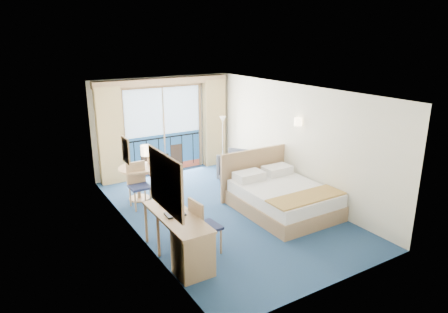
{
  "coord_description": "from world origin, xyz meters",
  "views": [
    {
      "loc": [
        -4.25,
        -7.0,
        3.77
      ],
      "look_at": [
        0.14,
        0.2,
        1.2
      ],
      "focal_mm": 32.0,
      "sensor_mm": 36.0,
      "label": 1
    }
  ],
  "objects_px": {
    "nightstand": "(268,177)",
    "table_chair_a": "(157,172)",
    "floor_lamp": "(223,129)",
    "armchair": "(237,166)",
    "bed": "(281,197)",
    "desk_chair": "(202,224)",
    "table_chair_b": "(138,182)",
    "desk": "(189,246)",
    "round_table": "(138,175)"
  },
  "relations": [
    {
      "from": "table_chair_a",
      "to": "floor_lamp",
      "type": "bearing_deg",
      "value": -72.74
    },
    {
      "from": "nightstand",
      "to": "floor_lamp",
      "type": "relative_size",
      "value": 0.35
    },
    {
      "from": "nightstand",
      "to": "table_chair_a",
      "type": "xyz_separation_m",
      "value": [
        -2.65,
        0.97,
        0.32
      ]
    },
    {
      "from": "armchair",
      "to": "table_chair_a",
      "type": "distance_m",
      "value": 2.25
    },
    {
      "from": "table_chair_a",
      "to": "desk_chair",
      "type": "bearing_deg",
      "value": 166.29
    },
    {
      "from": "nightstand",
      "to": "table_chair_b",
      "type": "distance_m",
      "value": 3.34
    },
    {
      "from": "nightstand",
      "to": "round_table",
      "type": "bearing_deg",
      "value": 162.85
    },
    {
      "from": "nightstand",
      "to": "table_chair_b",
      "type": "relative_size",
      "value": 0.52
    },
    {
      "from": "nightstand",
      "to": "table_chair_b",
      "type": "height_order",
      "value": "table_chair_b"
    },
    {
      "from": "nightstand",
      "to": "table_chair_a",
      "type": "height_order",
      "value": "table_chair_a"
    },
    {
      "from": "bed",
      "to": "desk_chair",
      "type": "xyz_separation_m",
      "value": [
        -2.39,
        -0.72,
        0.27
      ]
    },
    {
      "from": "floor_lamp",
      "to": "desk",
      "type": "distance_m",
      "value": 5.6
    },
    {
      "from": "bed",
      "to": "desk_chair",
      "type": "relative_size",
      "value": 2.11
    },
    {
      "from": "round_table",
      "to": "table_chair_b",
      "type": "height_order",
      "value": "table_chair_b"
    },
    {
      "from": "desk",
      "to": "table_chair_a",
      "type": "relative_size",
      "value": 1.66
    },
    {
      "from": "floor_lamp",
      "to": "table_chair_a",
      "type": "xyz_separation_m",
      "value": [
        -2.52,
        -1.1,
        -0.56
      ]
    },
    {
      "from": "armchair",
      "to": "table_chair_a",
      "type": "xyz_separation_m",
      "value": [
        -2.24,
        0.1,
        0.19
      ]
    },
    {
      "from": "bed",
      "to": "round_table",
      "type": "distance_m",
      "value": 3.39
    },
    {
      "from": "bed",
      "to": "table_chair_b",
      "type": "height_order",
      "value": "bed"
    },
    {
      "from": "bed",
      "to": "table_chair_a",
      "type": "relative_size",
      "value": 2.14
    },
    {
      "from": "floor_lamp",
      "to": "table_chair_a",
      "type": "height_order",
      "value": "floor_lamp"
    },
    {
      "from": "armchair",
      "to": "table_chair_b",
      "type": "xyz_separation_m",
      "value": [
        -2.87,
        -0.29,
        0.18
      ]
    },
    {
      "from": "table_chair_a",
      "to": "table_chair_b",
      "type": "height_order",
      "value": "table_chair_a"
    },
    {
      "from": "floor_lamp",
      "to": "armchair",
      "type": "bearing_deg",
      "value": -102.95
    },
    {
      "from": "bed",
      "to": "desk_chair",
      "type": "distance_m",
      "value": 2.51
    },
    {
      "from": "bed",
      "to": "nightstand",
      "type": "distance_m",
      "value": 1.48
    },
    {
      "from": "desk",
      "to": "table_chair_b",
      "type": "xyz_separation_m",
      "value": [
        0.19,
        2.96,
        0.13
      ]
    },
    {
      "from": "nightstand",
      "to": "desk",
      "type": "xyz_separation_m",
      "value": [
        -3.47,
        -2.39,
        0.18
      ]
    },
    {
      "from": "table_chair_a",
      "to": "desk",
      "type": "bearing_deg",
      "value": 160.04
    },
    {
      "from": "desk",
      "to": "table_chair_b",
      "type": "height_order",
      "value": "table_chair_b"
    },
    {
      "from": "floor_lamp",
      "to": "desk_chair",
      "type": "height_order",
      "value": "floor_lamp"
    },
    {
      "from": "table_chair_a",
      "to": "table_chair_b",
      "type": "distance_m",
      "value": 0.73
    },
    {
      "from": "desk",
      "to": "round_table",
      "type": "bearing_deg",
      "value": 84.4
    },
    {
      "from": "desk",
      "to": "desk_chair",
      "type": "height_order",
      "value": "desk_chair"
    },
    {
      "from": "armchair",
      "to": "desk_chair",
      "type": "xyz_separation_m",
      "value": [
        -2.64,
        -2.91,
        0.2
      ]
    },
    {
      "from": "round_table",
      "to": "table_chair_a",
      "type": "bearing_deg",
      "value": -0.28
    },
    {
      "from": "armchair",
      "to": "round_table",
      "type": "relative_size",
      "value": 0.98
    },
    {
      "from": "armchair",
      "to": "desk",
      "type": "height_order",
      "value": "desk"
    },
    {
      "from": "desk",
      "to": "round_table",
      "type": "xyz_separation_m",
      "value": [
        0.33,
        3.36,
        0.16
      ]
    },
    {
      "from": "bed",
      "to": "table_chair_a",
      "type": "bearing_deg",
      "value": 131.09
    },
    {
      "from": "nightstand",
      "to": "desk_chair",
      "type": "height_order",
      "value": "desk_chair"
    },
    {
      "from": "armchair",
      "to": "table_chair_b",
      "type": "relative_size",
      "value": 0.85
    },
    {
      "from": "table_chair_a",
      "to": "bed",
      "type": "bearing_deg",
      "value": -145.18
    },
    {
      "from": "nightstand",
      "to": "table_chair_a",
      "type": "relative_size",
      "value": 0.51
    },
    {
      "from": "desk",
      "to": "round_table",
      "type": "height_order",
      "value": "desk"
    },
    {
      "from": "nightstand",
      "to": "table_chair_a",
      "type": "distance_m",
      "value": 2.84
    },
    {
      "from": "bed",
      "to": "armchair",
      "type": "xyz_separation_m",
      "value": [
        0.25,
        2.19,
        0.07
      ]
    },
    {
      "from": "nightstand",
      "to": "desk_chair",
      "type": "bearing_deg",
      "value": -146.1
    },
    {
      "from": "armchair",
      "to": "table_chair_b",
      "type": "height_order",
      "value": "table_chair_b"
    },
    {
      "from": "floor_lamp",
      "to": "table_chair_b",
      "type": "relative_size",
      "value": 1.48
    }
  ]
}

